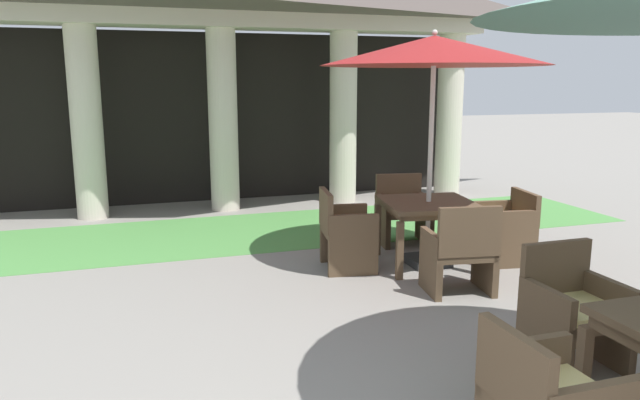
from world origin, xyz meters
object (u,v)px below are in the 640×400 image
patio_umbrella_near_foreground (434,53)px  patio_chair_near_foreground_south (460,253)px  patio_chair_mid_left_north (573,313)px  patio_chair_near_foreground_north (403,212)px  patio_chair_near_foreground_east (507,227)px  patio_chair_near_foreground_west (345,232)px  patio_table_near_foreground (428,209)px

patio_umbrella_near_foreground → patio_chair_near_foreground_south: (-0.15, -0.95, -1.94)m
patio_chair_mid_left_north → patio_chair_near_foreground_north: bearing=-95.4°
patio_chair_near_foreground_east → patio_chair_near_foreground_south: bearing=135.3°
patio_umbrella_near_foreground → patio_chair_near_foreground_west: size_ratio=2.93×
patio_chair_mid_left_north → patio_chair_near_foreground_east: bearing=-115.0°
patio_table_near_foreground → patio_chair_near_foreground_south: size_ratio=1.25×
patio_umbrella_near_foreground → patio_chair_near_foreground_south: 2.17m
patio_table_near_foreground → patio_chair_near_foreground_east: patio_chair_near_foreground_east is taller
patio_chair_near_foreground_north → patio_chair_near_foreground_east: (0.79, -1.10, 0.00)m
patio_umbrella_near_foreground → patio_chair_mid_left_north: bearing=-93.9°
patio_chair_near_foreground_east → patio_chair_near_foreground_north: bearing=44.8°
patio_chair_mid_left_north → patio_table_near_foreground: bearing=-94.0°
patio_chair_near_foreground_south → patio_chair_near_foreground_north: bearing=90.0°
patio_table_near_foreground → patio_chair_near_foreground_west: patio_chair_near_foreground_west is taller
patio_chair_near_foreground_south → patio_table_near_foreground: bearing=90.0°
patio_umbrella_near_foreground → patio_chair_near_foreground_south: bearing=-98.9°
patio_chair_near_foreground_north → patio_chair_near_foreground_south: 1.92m
patio_chair_near_foreground_north → patio_chair_near_foreground_east: patio_chair_near_foreground_north is taller
patio_chair_near_foreground_east → patio_chair_near_foreground_south: 1.36m
patio_chair_near_foreground_east → patio_chair_near_foreground_west: patio_chair_near_foreground_west is taller
patio_chair_near_foreground_north → patio_chair_near_foreground_east: bearing=134.8°
patio_chair_near_foreground_east → patio_chair_near_foreground_south: size_ratio=0.89×
patio_table_near_foreground → patio_chair_near_foreground_west: size_ratio=1.28×
patio_table_near_foreground → patio_chair_mid_left_north: (-0.18, -2.55, -0.23)m
patio_table_near_foreground → patio_umbrella_near_foreground: 1.72m
patio_umbrella_near_foreground → patio_chair_near_foreground_north: size_ratio=3.00×
patio_table_near_foreground → patio_chair_near_foreground_east: (0.94, -0.15, -0.24)m
patio_chair_near_foreground_west → patio_chair_mid_left_north: (0.77, -2.70, -0.01)m
patio_chair_near_foreground_south → patio_chair_near_foreground_west: bearing=134.8°
patio_chair_mid_left_north → patio_chair_near_foreground_south: bearing=-91.1°
patio_umbrella_near_foreground → patio_chair_mid_left_north: patio_umbrella_near_foreground is taller
patio_chair_near_foreground_north → patio_chair_mid_left_north: bearing=93.6°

